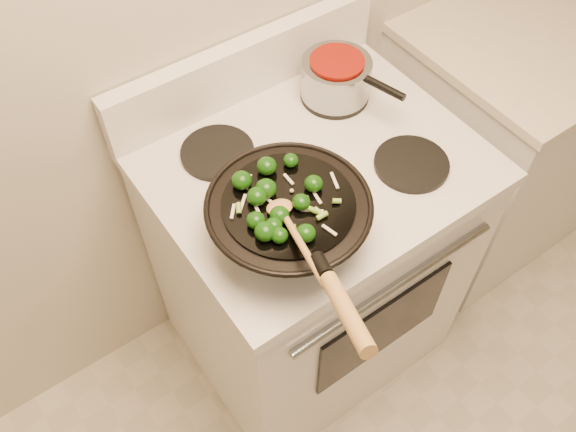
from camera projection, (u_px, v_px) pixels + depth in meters
stove at (308, 260)px, 1.83m from camera, size 0.78×0.67×1.08m
counter_unit at (503, 137)px, 2.16m from camera, size 0.75×0.62×0.91m
wok at (289, 218)px, 1.27m from camera, size 0.35×0.57×0.24m
stirfry at (275, 201)px, 1.22m from camera, size 0.24×0.24×0.04m
wooden_spoon at (291, 228)px, 1.17m from camera, size 0.09×0.25×0.06m
saucepan at (337, 77)px, 1.56m from camera, size 0.18×0.28×0.11m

